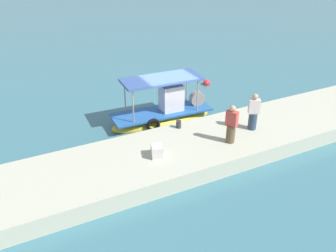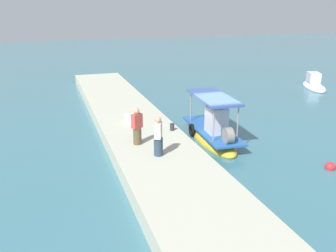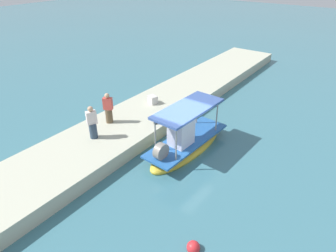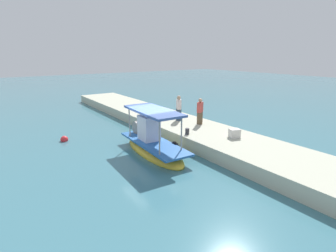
{
  "view_description": "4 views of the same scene",
  "coord_description": "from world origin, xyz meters",
  "px_view_note": "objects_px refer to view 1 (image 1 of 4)",
  "views": [
    {
      "loc": [
        -7.98,
        -15.77,
        8.87
      ],
      "look_at": [
        -1.01,
        -2.1,
        0.81
      ],
      "focal_mm": 39.53,
      "sensor_mm": 36.0,
      "label": 1
    },
    {
      "loc": [
        16.83,
        -8.28,
        7.09
      ],
      "look_at": [
        -0.32,
        -2.66,
        1.09
      ],
      "focal_mm": 39.9,
      "sensor_mm": 36.0,
      "label": 2
    },
    {
      "loc": [
        10.6,
        6.66,
        8.72
      ],
      "look_at": [
        -0.33,
        -1.32,
        1.05
      ],
      "focal_mm": 31.72,
      "sensor_mm": 36.0,
      "label": 3
    },
    {
      "loc": [
        -12.0,
        7.02,
        5.3
      ],
      "look_at": [
        0.08,
        -1.44,
        1.24
      ],
      "focal_mm": 28.1,
      "sensor_mm": 36.0,
      "label": 4
    }
  ],
  "objects_px": {
    "marker_buoy": "(207,83)",
    "fisherman_by_crate": "(231,126)",
    "fisherman_near_bollard": "(253,113)",
    "cargo_crate": "(157,151)",
    "main_fishing_boat": "(163,114)",
    "mooring_bollard": "(179,124)"
  },
  "relations": [
    {
      "from": "marker_buoy",
      "to": "fisherman_by_crate",
      "type": "bearing_deg",
      "value": -115.81
    },
    {
      "from": "fisherman_near_bollard",
      "to": "fisherman_by_crate",
      "type": "distance_m",
      "value": 1.71
    },
    {
      "from": "fisherman_near_bollard",
      "to": "cargo_crate",
      "type": "relative_size",
      "value": 3.11
    },
    {
      "from": "main_fishing_boat",
      "to": "fisherman_near_bollard",
      "type": "distance_m",
      "value": 4.81
    },
    {
      "from": "main_fishing_boat",
      "to": "fisherman_near_bollard",
      "type": "height_order",
      "value": "fisherman_near_bollard"
    },
    {
      "from": "fisherman_by_crate",
      "to": "mooring_bollard",
      "type": "distance_m",
      "value": 2.65
    },
    {
      "from": "main_fishing_boat",
      "to": "fisherman_by_crate",
      "type": "xyz_separation_m",
      "value": [
        1.08,
        -4.37,
        1.07
      ]
    },
    {
      "from": "fisherman_by_crate",
      "to": "cargo_crate",
      "type": "bearing_deg",
      "value": 173.53
    },
    {
      "from": "cargo_crate",
      "to": "marker_buoy",
      "type": "height_order",
      "value": "cargo_crate"
    },
    {
      "from": "fisherman_by_crate",
      "to": "cargo_crate",
      "type": "xyz_separation_m",
      "value": [
        -3.36,
        0.38,
        -0.54
      ]
    },
    {
      "from": "fisherman_by_crate",
      "to": "mooring_bollard",
      "type": "bearing_deg",
      "value": 122.13
    },
    {
      "from": "main_fishing_boat",
      "to": "fisherman_by_crate",
      "type": "relative_size",
      "value": 3.17
    },
    {
      "from": "fisherman_by_crate",
      "to": "mooring_bollard",
      "type": "xyz_separation_m",
      "value": [
        -1.37,
        2.19,
        -0.61
      ]
    },
    {
      "from": "main_fishing_boat",
      "to": "cargo_crate",
      "type": "distance_m",
      "value": 4.62
    },
    {
      "from": "fisherman_by_crate",
      "to": "marker_buoy",
      "type": "height_order",
      "value": "fisherman_by_crate"
    },
    {
      "from": "cargo_crate",
      "to": "fisherman_by_crate",
      "type": "bearing_deg",
      "value": -6.47
    },
    {
      "from": "main_fishing_boat",
      "to": "mooring_bollard",
      "type": "bearing_deg",
      "value": -97.59
    },
    {
      "from": "fisherman_by_crate",
      "to": "mooring_bollard",
      "type": "relative_size",
      "value": 4.81
    },
    {
      "from": "main_fishing_boat",
      "to": "marker_buoy",
      "type": "relative_size",
      "value": 11.76
    },
    {
      "from": "fisherman_by_crate",
      "to": "marker_buoy",
      "type": "relative_size",
      "value": 3.71
    },
    {
      "from": "mooring_bollard",
      "to": "marker_buoy",
      "type": "xyz_separation_m",
      "value": [
        5.19,
        5.71,
        -0.83
      ]
    },
    {
      "from": "fisherman_near_bollard",
      "to": "fisherman_by_crate",
      "type": "bearing_deg",
      "value": -161.49
    }
  ]
}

